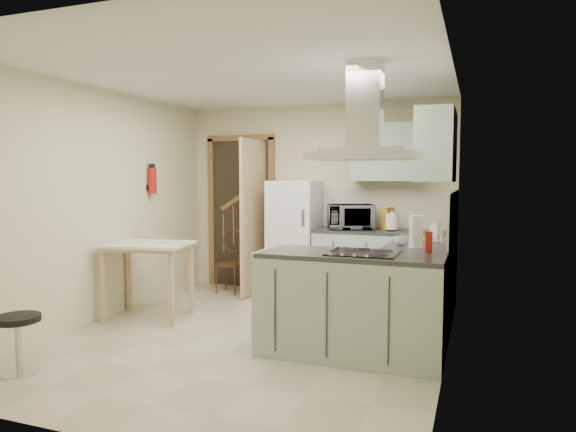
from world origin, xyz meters
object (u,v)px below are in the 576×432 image
at_px(extractor_hood, 364,156).
at_px(stool, 18,344).
at_px(fridge, 295,238).
at_px(microwave, 351,217).
at_px(drop_leaf_table, 149,281).
at_px(bentwood_chair, 230,264).
at_px(peninsula, 351,305).

relative_size(extractor_hood, stool, 1.95).
height_order(fridge, microwave, fridge).
xyz_separation_m(drop_leaf_table, bentwood_chair, (0.26, 1.45, -0.03)).
relative_size(fridge, stool, 3.25).
xyz_separation_m(bentwood_chair, stool, (-0.28, -3.14, -0.15)).
relative_size(extractor_hood, bentwood_chair, 1.18).
bearing_deg(peninsula, bentwood_chair, 138.64).
relative_size(peninsula, bentwood_chair, 2.02).
bearing_deg(drop_leaf_table, peninsula, -19.31).
height_order(drop_leaf_table, microwave, microwave).
xyz_separation_m(extractor_hood, drop_leaf_table, (-2.46, 0.40, -1.30)).
xyz_separation_m(fridge, peninsula, (1.22, -1.98, -0.30)).
height_order(fridge, stool, fridge).
xyz_separation_m(peninsula, drop_leaf_table, (-2.36, 0.40, -0.03)).
height_order(stool, microwave, microwave).
distance_m(extractor_hood, drop_leaf_table, 2.82).
xyz_separation_m(extractor_hood, bentwood_chair, (-2.20, 1.85, -1.34)).
relative_size(fridge, microwave, 2.71).
xyz_separation_m(fridge, bentwood_chair, (-0.88, -0.13, -0.37)).
xyz_separation_m(peninsula, microwave, (-0.48, 1.98, 0.60)).
xyz_separation_m(stool, microwave, (1.89, 3.26, 0.82)).
distance_m(extractor_hood, bentwood_chair, 3.17).
xyz_separation_m(fridge, drop_leaf_table, (-1.14, -1.58, -0.33)).
distance_m(peninsula, bentwood_chair, 2.80).
distance_m(peninsula, drop_leaf_table, 2.40).
relative_size(peninsula, microwave, 2.80).
height_order(peninsula, drop_leaf_table, peninsula).
bearing_deg(fridge, drop_leaf_table, -125.79).
height_order(fridge, drop_leaf_table, fridge).
relative_size(fridge, drop_leaf_table, 1.69).
relative_size(bentwood_chair, stool, 1.66).
xyz_separation_m(extractor_hood, microwave, (-0.58, 1.98, -0.67)).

